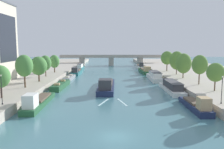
# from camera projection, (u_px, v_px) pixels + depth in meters

# --- Properties ---
(ground_plane) EXTENTS (400.00, 400.00, 0.00)m
(ground_plane) POSITION_uv_depth(u_px,v_px,m) (116.00, 137.00, 28.09)
(ground_plane) COLOR teal
(quay_left) EXTENTS (36.00, 170.00, 1.63)m
(quay_left) POSITION_uv_depth(u_px,v_px,m) (16.00, 74.00, 82.26)
(quay_left) COLOR #B7AD9E
(quay_left) RESTS_ON ground
(quay_right) EXTENTS (36.00, 170.00, 1.63)m
(quay_right) POSITION_uv_depth(u_px,v_px,m) (207.00, 74.00, 82.87)
(quay_right) COLOR #B7AD9E
(quay_right) RESTS_ON ground
(barge_midriver) EXTENTS (4.39, 20.15, 3.47)m
(barge_midriver) POSITION_uv_depth(u_px,v_px,m) (106.00, 86.00, 57.89)
(barge_midriver) COLOR #1E284C
(barge_midriver) RESTS_ON ground
(wake_behind_barge) EXTENTS (5.60, 5.96, 0.03)m
(wake_behind_barge) POSITION_uv_depth(u_px,v_px,m) (113.00, 102.00, 45.21)
(wake_behind_barge) COLOR silver
(wake_behind_barge) RESTS_ON ground
(moored_boat_left_end) EXTENTS (2.86, 15.68, 3.14)m
(moored_boat_left_end) POSITION_uv_depth(u_px,v_px,m) (38.00, 101.00, 42.06)
(moored_boat_left_end) COLOR #235633
(moored_boat_left_end) RESTS_ON ground
(moored_boat_left_lone) EXTENTS (2.76, 13.54, 2.45)m
(moored_boat_left_lone) POSITION_uv_depth(u_px,v_px,m) (61.00, 85.00, 60.62)
(moored_boat_left_lone) COLOR #235633
(moored_boat_left_lone) RESTS_ON ground
(moored_boat_left_near) EXTENTS (2.42, 12.02, 2.19)m
(moored_boat_left_near) POSITION_uv_depth(u_px,v_px,m) (69.00, 78.00, 75.21)
(moored_boat_left_near) COLOR gray
(moored_boat_left_near) RESTS_ON ground
(moored_boat_left_midway) EXTENTS (3.03, 16.30, 2.99)m
(moored_boat_left_midway) POSITION_uv_depth(u_px,v_px,m) (77.00, 72.00, 90.10)
(moored_boat_left_midway) COLOR #23666B
(moored_boat_left_midway) RESTS_ON ground
(moored_boat_left_second) EXTENTS (2.42, 12.55, 2.75)m
(moored_boat_left_second) POSITION_uv_depth(u_px,v_px,m) (80.00, 67.00, 106.53)
(moored_boat_left_second) COLOR #23666B
(moored_boat_left_second) RESTS_ON ground
(moored_boat_right_far) EXTENTS (2.51, 12.07, 2.95)m
(moored_boat_right_far) POSITION_uv_depth(u_px,v_px,m) (196.00, 105.00, 39.71)
(moored_boat_right_far) COLOR #1E284C
(moored_boat_right_far) RESTS_ON ground
(moored_boat_right_second) EXTENTS (3.10, 15.74, 2.59)m
(moored_boat_right_second) POSITION_uv_depth(u_px,v_px,m) (172.00, 87.00, 55.63)
(moored_boat_right_second) COLOR silver
(moored_boat_right_second) RESTS_ON ground
(moored_boat_right_midway) EXTENTS (3.48, 15.67, 2.80)m
(moored_boat_right_midway) POSITION_uv_depth(u_px,v_px,m) (155.00, 76.00, 74.55)
(moored_boat_right_midway) COLOR silver
(moored_boat_right_midway) RESTS_ON ground
(moored_boat_right_upstream) EXTENTS (3.40, 16.32, 3.08)m
(moored_boat_right_upstream) POSITION_uv_depth(u_px,v_px,m) (145.00, 71.00, 93.37)
(moored_boat_right_upstream) COLOR #235633
(moored_boat_right_upstream) RESTS_ON ground
(moored_boat_right_lone) EXTENTS (2.46, 13.34, 3.28)m
(moored_boat_right_lone) POSITION_uv_depth(u_px,v_px,m) (140.00, 66.00, 111.18)
(moored_boat_right_lone) COLOR silver
(moored_boat_right_lone) RESTS_ON ground
(tree_left_nearest) EXTENTS (3.42, 3.42, 5.89)m
(tree_left_nearest) POSITION_uv_depth(u_px,v_px,m) (0.00, 77.00, 41.44)
(tree_left_nearest) COLOR brown
(tree_left_nearest) RESTS_ON quay_left
(tree_left_third) EXTENTS (3.82, 3.82, 7.36)m
(tree_left_third) POSITION_uv_depth(u_px,v_px,m) (24.00, 66.00, 51.34)
(tree_left_third) COLOR brown
(tree_left_third) RESTS_ON quay_left
(tree_left_past_mid) EXTENTS (4.33, 4.33, 6.56)m
(tree_left_past_mid) POSITION_uv_depth(u_px,v_px,m) (39.00, 66.00, 60.33)
(tree_left_past_mid) COLOR brown
(tree_left_past_mid) RESTS_ON quay_left
(tree_left_midway) EXTENTS (3.55, 3.55, 6.41)m
(tree_left_midway) POSITION_uv_depth(u_px,v_px,m) (45.00, 63.00, 70.39)
(tree_left_midway) COLOR brown
(tree_left_midway) RESTS_ON quay_left
(tree_left_far) EXTENTS (3.55, 3.55, 6.11)m
(tree_left_far) POSITION_uv_depth(u_px,v_px,m) (54.00, 61.00, 80.99)
(tree_left_far) COLOR brown
(tree_left_far) RESTS_ON quay_left
(tree_right_midway) EXTENTS (3.62, 3.62, 5.85)m
(tree_right_midway) POSITION_uv_depth(u_px,v_px,m) (216.00, 72.00, 47.71)
(tree_right_midway) COLOR brown
(tree_right_midway) RESTS_ON quay_right
(tree_right_by_lamp) EXTENTS (3.73, 3.73, 7.13)m
(tree_right_by_lamp) POSITION_uv_depth(u_px,v_px,m) (200.00, 65.00, 55.61)
(tree_right_by_lamp) COLOR brown
(tree_right_by_lamp) RESTS_ON quay_right
(tree_right_second) EXTENTS (4.48, 4.48, 7.17)m
(tree_right_second) POSITION_uv_depth(u_px,v_px,m) (183.00, 63.00, 66.67)
(tree_right_second) COLOR brown
(tree_right_second) RESTS_ON quay_right
(tree_right_far) EXTENTS (4.71, 4.71, 7.55)m
(tree_right_far) POSITION_uv_depth(u_px,v_px,m) (177.00, 61.00, 75.00)
(tree_right_far) COLOR brown
(tree_right_far) RESTS_ON quay_right
(tree_right_past_mid) EXTENTS (4.60, 4.60, 7.34)m
(tree_right_past_mid) POSITION_uv_depth(u_px,v_px,m) (167.00, 58.00, 84.94)
(tree_right_past_mid) COLOR brown
(tree_right_past_mid) RESTS_ON quay_right
(lamppost_left_bank) EXTENTS (0.28, 0.28, 4.82)m
(lamppost_left_bank) POSITION_uv_depth(u_px,v_px,m) (1.00, 88.00, 36.73)
(lamppost_left_bank) COLOR black
(lamppost_left_bank) RESTS_ON quay_left
(lamppost_right_bank) EXTENTS (0.28, 0.28, 4.51)m
(lamppost_right_bank) POSITION_uv_depth(u_px,v_px,m) (222.00, 89.00, 37.27)
(lamppost_right_bank) COLOR black
(lamppost_right_bank) RESTS_ON quay_right
(bridge_far) EXTENTS (56.07, 4.40, 5.86)m
(bridge_far) POSITION_uv_depth(u_px,v_px,m) (111.00, 59.00, 128.21)
(bridge_far) COLOR #9E998E
(bridge_far) RESTS_ON ground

